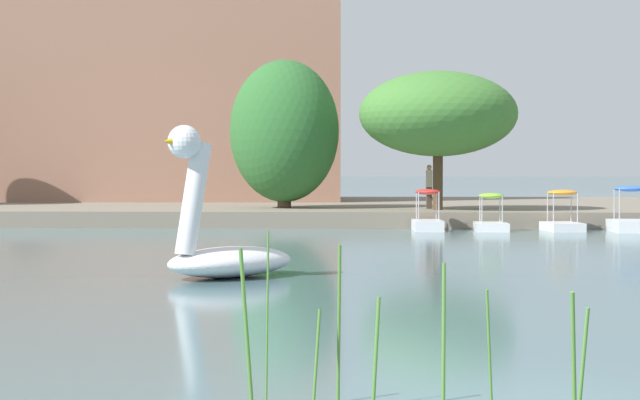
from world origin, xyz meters
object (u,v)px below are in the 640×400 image
(pedal_boat_red, at_px, (428,218))
(pedal_boat_blue, at_px, (630,219))
(swan_boat, at_px, (223,245))
(pedal_boat_orange, at_px, (562,219))
(person_on_path, at_px, (429,186))
(pedal_boat_lime, at_px, (491,219))
(tree_willow_overhanging, at_px, (284,131))
(tree_broadleaf_left, at_px, (438,114))

(pedal_boat_red, bearing_deg, pedal_boat_blue, -3.38)
(pedal_boat_red, bearing_deg, swan_boat, -106.98)
(pedal_boat_orange, distance_m, person_on_path, 6.35)
(pedal_boat_blue, relative_size, person_on_path, 1.14)
(pedal_boat_blue, height_order, pedal_boat_lime, pedal_boat_blue)
(pedal_boat_blue, xyz_separation_m, tree_willow_overhanging, (-12.17, 5.62, 3.20))
(tree_willow_overhanging, bearing_deg, person_on_path, -6.25)
(pedal_boat_orange, relative_size, pedal_boat_lime, 1.08)
(pedal_boat_red, bearing_deg, person_on_path, 86.03)
(pedal_boat_lime, relative_size, person_on_path, 1.04)
(tree_willow_overhanging, bearing_deg, tree_broadleaf_left, -16.23)
(pedal_boat_lime, height_order, pedal_boat_red, pedal_boat_red)
(pedal_boat_red, height_order, tree_willow_overhanging, tree_willow_overhanging)
(tree_broadleaf_left, bearing_deg, tree_willow_overhanging, 163.77)
(pedal_boat_orange, height_order, pedal_boat_red, pedal_boat_red)
(tree_willow_overhanging, xyz_separation_m, person_on_path, (5.68, -0.62, -2.15))
(pedal_boat_lime, bearing_deg, pedal_boat_red, 176.81)
(pedal_boat_lime, xyz_separation_m, tree_broadleaf_left, (-1.58, 3.60, 3.79))
(pedal_boat_red, height_order, tree_broadleaf_left, tree_broadleaf_left)
(pedal_boat_lime, height_order, tree_willow_overhanging, tree_willow_overhanging)
(pedal_boat_orange, height_order, pedal_boat_lime, pedal_boat_orange)
(pedal_boat_red, relative_size, tree_willow_overhanging, 0.32)
(swan_boat, height_order, pedal_boat_orange, swan_boat)
(pedal_boat_blue, bearing_deg, pedal_boat_red, 176.62)
(pedal_boat_lime, distance_m, tree_willow_overhanging, 9.77)
(pedal_boat_blue, height_order, tree_willow_overhanging, tree_willow_overhanging)
(swan_boat, height_order, pedal_boat_red, swan_boat)
(tree_broadleaf_left, bearing_deg, pedal_boat_orange, -40.59)
(pedal_boat_orange, distance_m, pedal_boat_red, 4.61)
(swan_boat, height_order, tree_broadleaf_left, tree_broadleaf_left)
(pedal_boat_orange, xyz_separation_m, pedal_boat_red, (-4.61, -0.03, 0.02))
(tree_broadleaf_left, relative_size, tree_willow_overhanging, 1.42)
(pedal_boat_orange, xyz_separation_m, tree_willow_overhanging, (-9.98, 5.18, 3.20))
(pedal_boat_blue, height_order, tree_broadleaf_left, tree_broadleaf_left)
(swan_boat, bearing_deg, pedal_boat_red, 73.02)
(tree_willow_overhanging, bearing_deg, swan_boat, -88.70)
(pedal_boat_red, bearing_deg, tree_broadleaf_left, 80.53)
(pedal_boat_orange, xyz_separation_m, tree_broadleaf_left, (-4.03, 3.45, 3.77))
(pedal_boat_blue, bearing_deg, pedal_boat_lime, 176.52)
(pedal_boat_red, relative_size, person_on_path, 1.12)
(pedal_boat_lime, bearing_deg, pedal_boat_blue, -3.48)
(person_on_path, bearing_deg, pedal_boat_red, -93.97)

